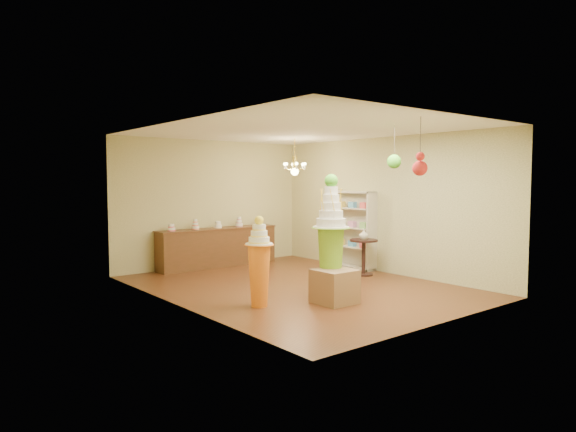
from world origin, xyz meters
TOP-DOWN VIEW (x-y plane):
  - floor at (0.00, 0.00)m, footprint 6.50×6.50m
  - ceiling at (0.00, 0.00)m, footprint 6.50×6.50m
  - wall_back at (0.00, 3.25)m, footprint 5.00×0.04m
  - wall_front at (0.00, -3.25)m, footprint 5.00×0.04m
  - wall_left at (-2.50, 0.00)m, footprint 0.04×6.50m
  - wall_right at (2.50, 0.00)m, footprint 0.04×6.50m
  - pedestal_green at (-0.28, -1.21)m, footprint 0.76×0.76m
  - pedestal_orange at (-1.49, -0.81)m, footprint 0.59×0.59m
  - burlap_riser at (-0.38, -1.40)m, footprint 0.62×0.62m
  - sideboard at (0.00, 2.97)m, footprint 3.04×0.54m
  - shelving_unit at (2.34, 0.80)m, footprint 0.33×1.20m
  - round_table at (1.87, 0.03)m, footprint 0.71×0.71m
  - vase at (1.87, 0.03)m, footprint 0.27×0.27m
  - pom_red_left at (0.14, -2.70)m, footprint 0.23×0.23m
  - pom_green_mid at (0.72, -1.72)m, footprint 0.24×0.24m
  - pom_red_right at (0.07, -2.75)m, footprint 0.13×0.13m
  - chandelier at (1.15, 1.50)m, footprint 0.57×0.57m

SIDE VIEW (x-z plane):
  - floor at x=0.00m, z-range 0.00..0.00m
  - burlap_riser at x=-0.38m, z-range 0.00..0.57m
  - sideboard at x=0.00m, z-range -0.10..1.06m
  - round_table at x=1.87m, z-range 0.11..0.89m
  - pedestal_orange at x=-1.49m, z-range -0.11..1.37m
  - vase at x=1.87m, z-range 0.78..0.99m
  - pedestal_green at x=-0.28m, z-range -0.18..1.98m
  - shelving_unit at x=2.34m, z-range 0.00..1.80m
  - wall_back at x=0.00m, z-range 0.00..3.00m
  - wall_front at x=0.00m, z-range 0.00..3.00m
  - wall_left at x=-2.50m, z-range 0.00..3.00m
  - wall_right at x=2.50m, z-range 0.00..3.00m
  - pom_red_left at x=0.14m, z-range 1.79..2.68m
  - chandelier at x=1.15m, z-range 1.88..2.73m
  - pom_green_mid at x=0.72m, z-range 2.00..2.75m
  - pom_red_right at x=0.07m, z-range 2.08..2.74m
  - ceiling at x=0.00m, z-range 3.00..3.00m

